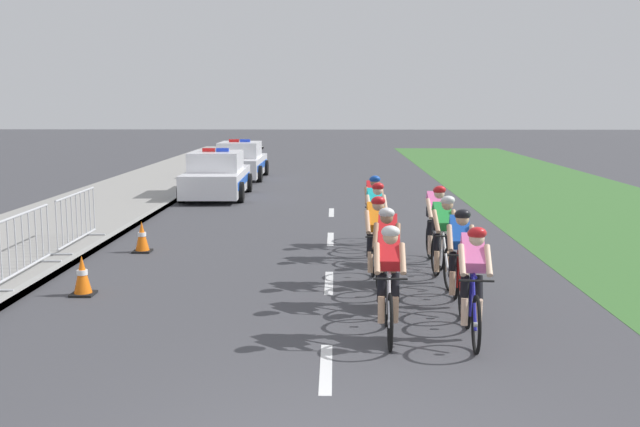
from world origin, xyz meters
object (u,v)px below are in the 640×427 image
object	(u,v)px
cyclist_sixth	(443,238)
police_car_nearest	(217,176)
cyclist_eighth	(436,223)
cyclist_third	(387,254)
cyclist_second	(473,281)
cyclist_fourth	(459,256)
crowd_barrier_middle	(23,245)
traffic_cone_near	(82,276)
traffic_cone_far	(142,237)
cyclist_ninth	(374,209)
cyclist_seventh	(375,219)
cyclist_fifth	(376,238)
cyclist_lead	(389,279)
crowd_barrier_rear	(77,219)
police_car_second	(240,162)

from	to	relation	value
cyclist_sixth	police_car_nearest	size ratio (longest dim) A/B	0.39
cyclist_eighth	cyclist_third	bearing A→B (deg)	-111.56
cyclist_second	cyclist_fourth	distance (m)	1.49
crowd_barrier_middle	traffic_cone_near	world-z (taller)	crowd_barrier_middle
cyclist_eighth	traffic_cone_far	world-z (taller)	cyclist_eighth
cyclist_ninth	cyclist_seventh	bearing A→B (deg)	-91.49
traffic_cone_near	crowd_barrier_middle	bearing A→B (deg)	147.99
cyclist_fifth	police_car_nearest	distance (m)	12.25
cyclist_lead	crowd_barrier_middle	world-z (taller)	cyclist_lead
cyclist_lead	traffic_cone_far	distance (m)	7.12
cyclist_fifth	traffic_cone_far	size ratio (longest dim) A/B	2.69
cyclist_ninth	cyclist_second	bearing A→B (deg)	-81.65
police_car_nearest	crowd_barrier_middle	xyz separation A→B (m)	(-1.42, -11.38, -0.03)
police_car_nearest	crowd_barrier_rear	world-z (taller)	police_car_nearest
cyclist_eighth	traffic_cone_near	world-z (taller)	cyclist_eighth
cyclist_second	cyclist_sixth	distance (m)	2.99
cyclist_seventh	police_car_nearest	world-z (taller)	police_car_nearest
cyclist_seventh	police_car_second	size ratio (longest dim) A/B	0.39
cyclist_second	cyclist_fourth	world-z (taller)	same
cyclist_seventh	crowd_barrier_middle	size ratio (longest dim) A/B	0.74
cyclist_fourth	traffic_cone_far	size ratio (longest dim) A/B	2.69
cyclist_ninth	crowd_barrier_middle	world-z (taller)	cyclist_ninth
cyclist_sixth	cyclist_second	bearing A→B (deg)	-91.24
police_car_second	traffic_cone_near	xyz separation A→B (m)	(-0.16, -18.04, -0.37)
cyclist_fourth	cyclist_ninth	xyz separation A→B (m)	(-1.01, 4.81, 0.00)
cyclist_lead	cyclist_second	distance (m)	1.06
cyclist_ninth	police_car_second	world-z (taller)	police_car_second
police_car_nearest	traffic_cone_far	distance (m)	8.82
cyclist_fourth	crowd_barrier_middle	distance (m)	7.22
traffic_cone_near	cyclist_seventh	bearing A→B (deg)	30.72
police_car_nearest	crowd_barrier_rear	bearing A→B (deg)	-99.71
cyclist_third	cyclist_seventh	xyz separation A→B (m)	(0.01, 3.33, 0.00)
cyclist_ninth	crowd_barrier_middle	distance (m)	6.95
cyclist_sixth	traffic_cone_far	distance (m)	6.27
cyclist_second	cyclist_sixth	xyz separation A→B (m)	(0.06, 2.99, 0.00)
cyclist_fourth	cyclist_fifth	world-z (taller)	same
cyclist_fifth	police_car_nearest	xyz separation A→B (m)	(-4.51, 11.39, -0.11)
cyclist_third	cyclist_seventh	size ratio (longest dim) A/B	1.00
cyclist_third	cyclist_fourth	size ratio (longest dim) A/B	1.00
cyclist_fourth	traffic_cone_far	distance (m)	7.02
cyclist_lead	crowd_barrier_rear	distance (m)	8.18
cyclist_second	police_car_second	bearing A→B (deg)	105.45
traffic_cone_far	traffic_cone_near	bearing A→B (deg)	-90.94
police_car_second	traffic_cone_far	xyz separation A→B (m)	(-0.10, -14.68, -0.37)
cyclist_fourth	crowd_barrier_rear	bearing A→B (deg)	149.79
cyclist_fourth	cyclist_seventh	xyz separation A→B (m)	(-1.04, 3.46, 0.00)
police_car_second	cyclist_lead	bearing A→B (deg)	-77.32
cyclist_fourth	crowd_barrier_middle	xyz separation A→B (m)	(-7.07, 1.42, -0.14)
cyclist_lead	crowd_barrier_rear	world-z (taller)	cyclist_lead
cyclist_lead	cyclist_fifth	world-z (taller)	same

